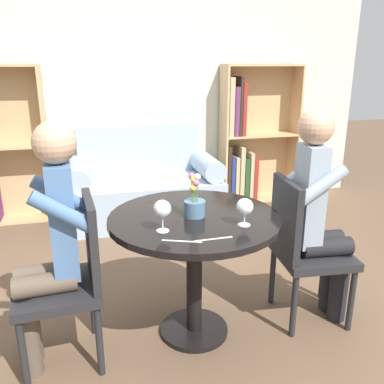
# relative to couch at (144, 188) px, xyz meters

# --- Properties ---
(ground_plane) EXTENTS (16.00, 16.00, 0.00)m
(ground_plane) POSITION_rel_couch_xyz_m (0.00, -1.98, -0.31)
(ground_plane) COLOR brown
(back_wall) EXTENTS (5.20, 0.05, 2.70)m
(back_wall) POSITION_rel_couch_xyz_m (0.00, 0.43, 1.04)
(back_wall) COLOR beige
(back_wall) RESTS_ON ground_plane
(round_table) EXTENTS (0.94, 0.94, 0.74)m
(round_table) POSITION_rel_couch_xyz_m (0.00, -1.98, 0.28)
(round_table) COLOR black
(round_table) RESTS_ON ground_plane
(couch) EXTENTS (1.50, 0.80, 0.92)m
(couch) POSITION_rel_couch_xyz_m (0.00, 0.00, 0.00)
(couch) COLOR #9EB2C6
(couch) RESTS_ON ground_plane
(bookshelf_right) EXTENTS (0.88, 0.28, 1.53)m
(bookshelf_right) POSITION_rel_couch_xyz_m (1.23, 0.27, 0.36)
(bookshelf_right) COLOR tan
(bookshelf_right) RESTS_ON ground_plane
(chair_left) EXTENTS (0.45, 0.45, 0.90)m
(chair_left) POSITION_rel_couch_xyz_m (-0.67, -2.03, 0.18)
(chair_left) COLOR #232326
(chair_left) RESTS_ON ground_plane
(chair_right) EXTENTS (0.46, 0.46, 0.90)m
(chair_right) POSITION_rel_couch_xyz_m (0.67, -2.00, 0.18)
(chair_right) COLOR #232326
(chair_right) RESTS_ON ground_plane
(person_left) EXTENTS (0.43, 0.36, 1.29)m
(person_left) POSITION_rel_couch_xyz_m (-0.75, -2.03, 0.37)
(person_left) COLOR brown
(person_left) RESTS_ON ground_plane
(person_right) EXTENTS (0.44, 0.37, 1.30)m
(person_right) POSITION_rel_couch_xyz_m (0.75, -2.01, 0.38)
(person_right) COLOR black
(person_right) RESTS_ON ground_plane
(wine_glass_left) EXTENTS (0.09, 0.09, 0.16)m
(wine_glass_left) POSITION_rel_couch_xyz_m (-0.21, -2.15, 0.54)
(wine_glass_left) COLOR white
(wine_glass_left) RESTS_ON round_table
(wine_glass_right) EXTENTS (0.09, 0.09, 0.14)m
(wine_glass_right) POSITION_rel_couch_xyz_m (0.21, -2.18, 0.53)
(wine_glass_right) COLOR white
(wine_glass_right) RESTS_ON round_table
(flower_vase) EXTENTS (0.12, 0.12, 0.24)m
(flower_vase) POSITION_rel_couch_xyz_m (-0.00, -1.99, 0.50)
(flower_vase) COLOR slate
(flower_vase) RESTS_ON round_table
(knife_left_setting) EXTENTS (0.18, 0.08, 0.00)m
(knife_left_setting) POSITION_rel_couch_xyz_m (-0.14, -2.29, 0.43)
(knife_left_setting) COLOR silver
(knife_left_setting) RESTS_ON round_table
(fork_left_setting) EXTENTS (0.19, 0.01, 0.00)m
(fork_left_setting) POSITION_rel_couch_xyz_m (0.01, -2.31, 0.43)
(fork_left_setting) COLOR silver
(fork_left_setting) RESTS_ON round_table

